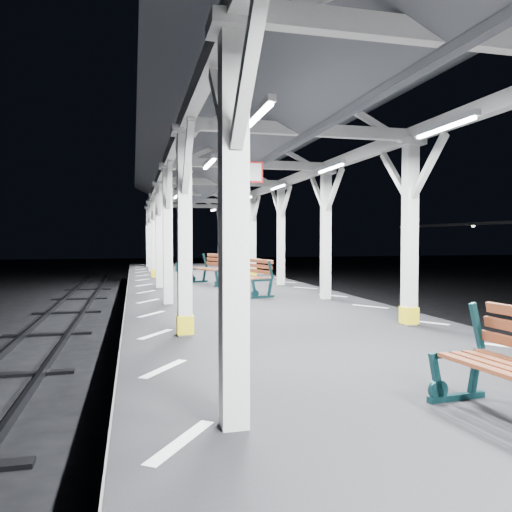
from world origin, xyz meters
name	(u,v)px	position (x,y,z in m)	size (l,w,h in m)	color
ground	(353,433)	(0.00, 0.00, 0.00)	(120.00, 120.00, 0.00)	black
platform	(354,395)	(0.00, 0.00, 0.50)	(6.00, 50.00, 1.00)	black
hazard_stripes_left	(164,369)	(-2.45, 0.00, 1.00)	(1.00, 48.00, 0.01)	silver
hazard_stripes_right	(512,347)	(2.45, 0.00, 1.00)	(1.00, 48.00, 0.01)	silver
canopy	(356,82)	(0.00, -0.02, 4.56)	(5.40, 49.00, 4.65)	silver
bench_mid	(252,276)	(0.38, 7.43, 1.52)	(1.04, 1.91, 0.98)	#0D2B2E
bench_far	(214,268)	(-0.16, 10.75, 1.55)	(1.28, 2.03, 1.03)	#0D2B2E
bench_extra	(185,262)	(-0.37, 18.37, 1.43)	(0.88, 1.58, 0.81)	#0D2B2E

